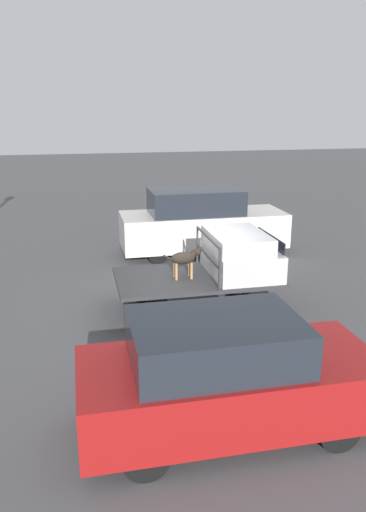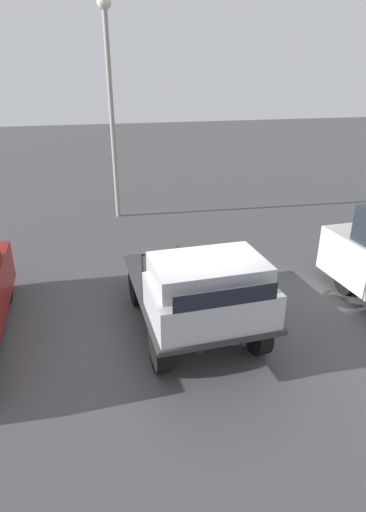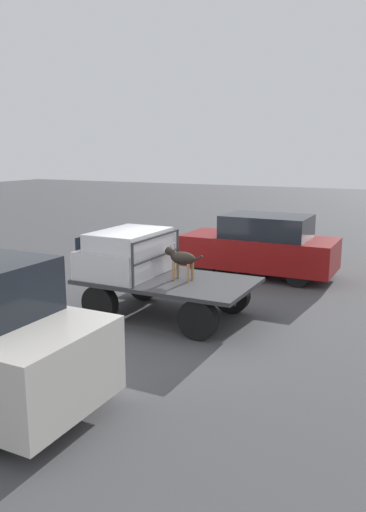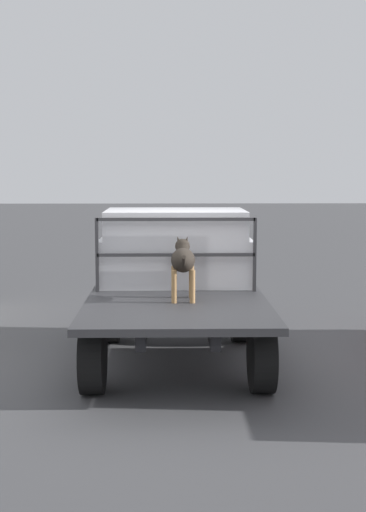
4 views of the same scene
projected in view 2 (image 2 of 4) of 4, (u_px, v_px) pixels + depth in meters
ground_plane at (191, 324)px, 7.88m from camera, size 80.00×80.00×0.00m
flatbed_truck at (191, 298)px, 7.64m from camera, size 3.60×2.08×0.83m
truck_cab at (209, 290)px, 6.47m from camera, size 1.43×1.96×0.96m
truck_headboard at (196, 264)px, 7.08m from camera, size 0.04×1.96×0.91m
dog at (184, 260)px, 7.58m from camera, size 0.89×0.27×0.71m
light_pole_near at (110, 86)px, 12.43m from camera, size 0.42×0.42×6.69m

